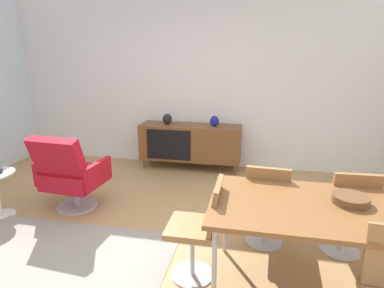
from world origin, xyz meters
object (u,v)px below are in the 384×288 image
(sideboard, at_px, (190,142))
(lounge_chair_red, at_px, (70,172))
(dining_table, at_px, (320,211))
(dining_chair_back_right, at_px, (348,208))
(vase_sculptural_dark, at_px, (167,119))
(dining_chair_back_left, at_px, (267,201))
(vase_cobalt, at_px, (214,121))
(wooden_bowl_on_table, at_px, (351,199))
(dining_chair_near_window, at_px, (200,226))

(sideboard, height_order, lounge_chair_red, lounge_chair_red)
(dining_table, relative_size, dining_chair_back_right, 1.87)
(vase_sculptural_dark, distance_m, lounge_chair_red, 1.85)
(dining_table, height_order, dining_chair_back_left, dining_chair_back_left)
(vase_cobalt, xyz_separation_m, dining_chair_back_right, (1.47, -1.98, -0.33))
(vase_sculptural_dark, distance_m, dining_chair_back_right, 3.00)
(sideboard, relative_size, lounge_chair_red, 1.69)
(vase_cobalt, height_order, vase_sculptural_dark, vase_sculptural_dark)
(sideboard, height_order, dining_chair_back_right, dining_chair_back_right)
(vase_sculptural_dark, bearing_deg, wooden_bowl_on_table, -49.59)
(dining_chair_back_left, xyz_separation_m, lounge_chair_red, (-2.23, 0.31, -0.00))
(wooden_bowl_on_table, bearing_deg, vase_sculptural_dark, 130.41)
(vase_cobalt, bearing_deg, lounge_chair_red, -131.32)
(vase_cobalt, relative_size, dining_chair_near_window, 0.19)
(vase_sculptural_dark, distance_m, dining_chair_near_window, 2.75)
(dining_chair_near_window, xyz_separation_m, lounge_chair_red, (-1.70, 0.87, -0.00))
(dining_chair_back_right, relative_size, dining_chair_back_left, 1.00)
(dining_chair_back_right, bearing_deg, lounge_chair_red, 173.96)
(dining_chair_back_right, height_order, lounge_chair_red, lounge_chair_red)
(wooden_bowl_on_table, height_order, dining_chair_back_left, dining_chair_back_left)
(dining_table, bearing_deg, dining_chair_back_left, 122.34)
(vase_sculptural_dark, distance_m, wooden_bowl_on_table, 3.23)
(vase_sculptural_dark, height_order, wooden_bowl_on_table, vase_sculptural_dark)
(dining_table, distance_m, dining_chair_back_left, 0.70)
(dining_table, xyz_separation_m, wooden_bowl_on_table, (0.22, 0.09, 0.07))
(dining_chair_back_right, distance_m, dining_chair_near_window, 1.36)
(lounge_chair_red, bearing_deg, vase_sculptural_dark, 66.95)
(sideboard, distance_m, dining_chair_back_left, 2.29)
(sideboard, relative_size, vase_cobalt, 9.96)
(dining_chair_back_right, bearing_deg, vase_sculptural_dark, 138.33)
(dining_table, bearing_deg, dining_chair_back_right, 57.76)
(dining_chair_back_left, distance_m, lounge_chair_red, 2.26)
(vase_cobalt, height_order, dining_table, vase_cobalt)
(dining_table, distance_m, wooden_bowl_on_table, 0.24)
(sideboard, bearing_deg, dining_chair_near_window, -76.37)
(dining_chair_near_window, relative_size, lounge_chair_red, 0.90)
(sideboard, xyz_separation_m, dining_chair_back_left, (1.15, -1.98, 0.03))
(wooden_bowl_on_table, bearing_deg, dining_table, -158.47)
(vase_cobalt, distance_m, vase_sculptural_dark, 0.76)
(dining_chair_back_right, bearing_deg, wooden_bowl_on_table, -106.10)
(wooden_bowl_on_table, xyz_separation_m, lounge_chair_red, (-2.80, 0.79, -0.30))
(sideboard, height_order, vase_cobalt, vase_cobalt)
(dining_chair_back_left, height_order, lounge_chair_red, lounge_chair_red)
(sideboard, height_order, vase_sculptural_dark, vase_sculptural_dark)
(vase_cobalt, bearing_deg, dining_table, -66.26)
(vase_cobalt, relative_size, dining_chair_back_left, 0.19)
(dining_chair_back_left, bearing_deg, sideboard, 120.14)
(dining_chair_near_window, relative_size, dining_chair_back_left, 1.00)
(sideboard, distance_m, dining_chair_back_right, 2.72)
(dining_chair_near_window, height_order, dining_chair_back_left, same)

